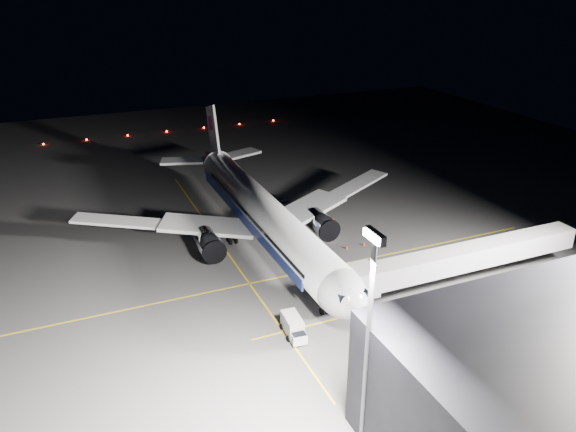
{
  "coord_description": "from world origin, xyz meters",
  "views": [
    {
      "loc": [
        72.31,
        -26.84,
        38.43
      ],
      "look_at": [
        3.72,
        2.32,
        6.0
      ],
      "focal_mm": 35.0,
      "sensor_mm": 36.0,
      "label": 1
    }
  ],
  "objects_px": {
    "service_truck": "(294,327)",
    "safety_cone_b": "(364,244)",
    "airliner": "(262,212)",
    "floodlight_mast_south": "(369,325)",
    "safety_cone_a": "(333,219)",
    "baggage_tug": "(282,204)",
    "safety_cone_c": "(347,247)",
    "jet_bridge": "(456,259)"
  },
  "relations": [
    {
      "from": "safety_cone_a",
      "to": "safety_cone_c",
      "type": "distance_m",
      "value": 10.45
    },
    {
      "from": "airliner",
      "to": "safety_cone_b",
      "type": "distance_m",
      "value": 16.4
    },
    {
      "from": "airliner",
      "to": "jet_bridge",
      "type": "bearing_deg",
      "value": 38.04
    },
    {
      "from": "service_truck",
      "to": "safety_cone_c",
      "type": "relative_size",
      "value": 8.02
    },
    {
      "from": "baggage_tug",
      "to": "airliner",
      "type": "bearing_deg",
      "value": -50.24
    },
    {
      "from": "baggage_tug",
      "to": "safety_cone_c",
      "type": "relative_size",
      "value": 4.91
    },
    {
      "from": "safety_cone_a",
      "to": "safety_cone_c",
      "type": "bearing_deg",
      "value": -16.0
    },
    {
      "from": "jet_bridge",
      "to": "safety_cone_c",
      "type": "relative_size",
      "value": 58.28
    },
    {
      "from": "airliner",
      "to": "safety_cone_c",
      "type": "relative_size",
      "value": 104.15
    },
    {
      "from": "service_truck",
      "to": "safety_cone_a",
      "type": "distance_m",
      "value": 33.42
    },
    {
      "from": "airliner",
      "to": "service_truck",
      "type": "distance_m",
      "value": 25.09
    },
    {
      "from": "service_truck",
      "to": "floodlight_mast_south",
      "type": "bearing_deg",
      "value": 1.65
    },
    {
      "from": "safety_cone_c",
      "to": "service_truck",
      "type": "bearing_deg",
      "value": -43.31
    },
    {
      "from": "airliner",
      "to": "safety_cone_a",
      "type": "bearing_deg",
      "value": 102.6
    },
    {
      "from": "jet_bridge",
      "to": "service_truck",
      "type": "bearing_deg",
      "value": -87.17
    },
    {
      "from": "baggage_tug",
      "to": "safety_cone_a",
      "type": "xyz_separation_m",
      "value": [
        8.3,
        5.95,
        -0.56
      ]
    },
    {
      "from": "safety_cone_a",
      "to": "safety_cone_b",
      "type": "bearing_deg",
      "value": 0.33
    },
    {
      "from": "airliner",
      "to": "service_truck",
      "type": "relative_size",
      "value": 12.99
    },
    {
      "from": "service_truck",
      "to": "safety_cone_b",
      "type": "bearing_deg",
      "value": 136.07
    },
    {
      "from": "airliner",
      "to": "floodlight_mast_south",
      "type": "height_order",
      "value": "floodlight_mast_south"
    },
    {
      "from": "jet_bridge",
      "to": "safety_cone_a",
      "type": "height_order",
      "value": "jet_bridge"
    },
    {
      "from": "service_truck",
      "to": "safety_cone_c",
      "type": "height_order",
      "value": "service_truck"
    },
    {
      "from": "safety_cone_a",
      "to": "safety_cone_c",
      "type": "relative_size",
      "value": 0.9
    },
    {
      "from": "airliner",
      "to": "baggage_tug",
      "type": "height_order",
      "value": "airliner"
    },
    {
      "from": "baggage_tug",
      "to": "safety_cone_b",
      "type": "xyz_separation_m",
      "value": [
        18.43,
        6.01,
        -0.54
      ]
    },
    {
      "from": "floodlight_mast_south",
      "to": "safety_cone_b",
      "type": "distance_m",
      "value": 41.31
    },
    {
      "from": "baggage_tug",
      "to": "safety_cone_a",
      "type": "distance_m",
      "value": 10.23
    },
    {
      "from": "service_truck",
      "to": "safety_cone_c",
      "type": "xyz_separation_m",
      "value": [
        -17.3,
        16.31,
        -0.96
      ]
    },
    {
      "from": "airliner",
      "to": "baggage_tug",
      "type": "xyz_separation_m",
      "value": [
        -11.41,
        7.99,
        -4.33
      ]
    },
    {
      "from": "baggage_tug",
      "to": "safety_cone_c",
      "type": "distance_m",
      "value": 18.61
    },
    {
      "from": "baggage_tug",
      "to": "safety_cone_c",
      "type": "height_order",
      "value": "baggage_tug"
    },
    {
      "from": "floodlight_mast_south",
      "to": "safety_cone_a",
      "type": "bearing_deg",
      "value": 155.7
    },
    {
      "from": "floodlight_mast_south",
      "to": "safety_cone_c",
      "type": "bearing_deg",
      "value": 153.43
    },
    {
      "from": "safety_cone_b",
      "to": "safety_cone_c",
      "type": "relative_size",
      "value": 0.99
    },
    {
      "from": "airliner",
      "to": "safety_cone_b",
      "type": "xyz_separation_m",
      "value": [
        7.02,
        14.0,
        -4.87
      ]
    },
    {
      "from": "service_truck",
      "to": "baggage_tug",
      "type": "height_order",
      "value": "service_truck"
    },
    {
      "from": "floodlight_mast_south",
      "to": "safety_cone_a",
      "type": "height_order",
      "value": "floodlight_mast_south"
    },
    {
      "from": "baggage_tug",
      "to": "safety_cone_b",
      "type": "distance_m",
      "value": 19.39
    },
    {
      "from": "jet_bridge",
      "to": "safety_cone_c",
      "type": "distance_m",
      "value": 18.11
    },
    {
      "from": "airliner",
      "to": "jet_bridge",
      "type": "height_order",
      "value": "airliner"
    },
    {
      "from": "jet_bridge",
      "to": "floodlight_mast_south",
      "type": "xyz_separation_m",
      "value": [
        18.0,
        -24.07,
        7.79
      ]
    },
    {
      "from": "baggage_tug",
      "to": "floodlight_mast_south",
      "type": "bearing_deg",
      "value": -30.18
    }
  ]
}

